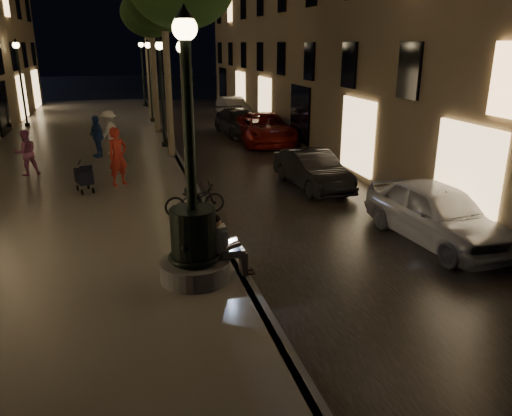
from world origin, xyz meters
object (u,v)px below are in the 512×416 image
object	(u,v)px
lamp_curb_c	(149,70)
pedestrian_red	(118,157)
stroller	(84,177)
car_front	(437,213)
car_second	(313,170)
lamp_curb_b	(161,79)
pedestrian_white	(109,132)
car_rear	(239,122)
seated_man_laptop	(224,243)
lamp_curb_a	(185,97)
bicycle	(195,199)
car_fifth	(233,107)
lamp_left_c	(20,72)
fountain_lamppost	(193,232)
pedestrian_blue	(97,136)
tree_second	(164,0)
car_third	(265,128)
tree_far	(145,14)
lamp_curb_d	(142,65)
tree_third	(151,14)
pedestrian_pink	(26,153)

from	to	relation	value
lamp_curb_c	pedestrian_red	xyz separation A→B (m)	(-2.09, -14.31, -2.06)
stroller	car_front	world-z (taller)	car_front
car_second	pedestrian_red	size ratio (longest dim) A/B	2.00
lamp_curb_b	pedestrian_white	size ratio (longest dim) A/B	2.59
car_front	car_rear	xyz separation A→B (m)	(-1.20, 16.23, -0.07)
lamp_curb_c	seated_man_laptop	bearing A→B (deg)	-90.23
lamp_curb_a	pedestrian_red	xyz separation A→B (m)	(-2.09, 1.69, -2.06)
seated_man_laptop	bicycle	bearing A→B (deg)	90.18
lamp_curb_a	car_fifth	xyz separation A→B (m)	(5.50, 18.09, -2.57)
pedestrian_red	lamp_left_c	bearing A→B (deg)	75.27
stroller	pedestrian_white	size ratio (longest dim) A/B	0.56
fountain_lamppost	car_second	world-z (taller)	fountain_lamppost
seated_man_laptop	pedestrian_blue	bearing A→B (deg)	102.77
lamp_curb_a	car_fifth	world-z (taller)	lamp_curb_a
tree_second	stroller	xyz separation A→B (m)	(-3.27, -4.92, -5.61)
tree_second	lamp_curb_b	size ratio (longest dim) A/B	1.54
car_third	tree_far	bearing A→B (deg)	121.88
tree_second	lamp_curb_d	xyz separation A→B (m)	(-0.10, 18.00, -3.10)
lamp_curb_c	tree_far	bearing A→B (deg)	87.71
pedestrian_white	bicycle	size ratio (longest dim) A/B	1.10
seated_man_laptop	tree_second	xyz separation A→B (m)	(0.19, 12.00, 5.43)
lamp_curb_a	stroller	size ratio (longest dim) A/B	4.62
lamp_curb_a	car_third	distance (m)	10.19
car_front	tree_third	bearing A→B (deg)	102.78
pedestrian_blue	bicycle	bearing A→B (deg)	-10.82
seated_man_laptop	lamp_curb_d	distance (m)	30.09
tree_second	stroller	size ratio (longest dim) A/B	7.11
lamp_curb_b	pedestrian_white	world-z (taller)	lamp_curb_b
seated_man_laptop	lamp_curb_a	world-z (taller)	lamp_curb_a
tree_third	lamp_curb_b	bearing A→B (deg)	-90.00
tree_third	car_fifth	world-z (taller)	tree_third
lamp_curb_c	car_second	bearing A→B (deg)	-74.67
lamp_left_c	car_fifth	size ratio (longest dim) A/B	1.20
car_rear	tree_third	bearing A→B (deg)	164.75
tree_second	car_fifth	xyz separation A→B (m)	(5.40, 12.09, -5.67)
lamp_curb_a	tree_far	bearing A→B (deg)	89.75
lamp_curb_d	car_third	bearing A→B (deg)	-72.17
tree_far	car_third	bearing A→B (deg)	-62.66
tree_third	fountain_lamppost	bearing A→B (deg)	-92.23
tree_far	lamp_left_c	size ratio (longest dim) A/B	1.56
car_fifth	pedestrian_pink	distance (m)	17.79
stroller	car_third	world-z (taller)	car_third
stroller	car_front	size ratio (longest dim) A/B	0.24
car_front	car_rear	distance (m)	16.28
tree_third	tree_far	size ratio (longest dim) A/B	0.96
car_third	car_fifth	size ratio (longest dim) A/B	1.32
car_third	pedestrian_white	xyz separation A→B (m)	(-7.39, -1.51, 0.39)
pedestrian_pink	pedestrian_blue	bearing A→B (deg)	-156.10
lamp_left_c	car_front	size ratio (longest dim) A/B	1.10
tree_third	pedestrian_white	bearing A→B (deg)	-115.80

